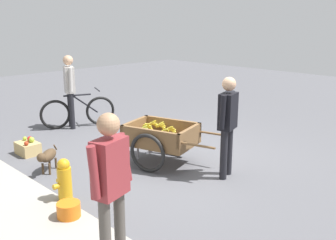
{
  "coord_description": "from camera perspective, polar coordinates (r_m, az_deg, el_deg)",
  "views": [
    {
      "loc": [
        -4.31,
        4.45,
        2.38
      ],
      "look_at": [
        0.04,
        0.07,
        0.75
      ],
      "focal_mm": 41.3,
      "sensor_mm": 36.0,
      "label": 1
    }
  ],
  "objects": [
    {
      "name": "ground_plane",
      "position": [
        6.64,
        0.66,
        -6.22
      ],
      "size": [
        24.0,
        24.0,
        0.0
      ],
      "primitive_type": "plane",
      "color": "#56565B"
    },
    {
      "name": "fruit_cart",
      "position": [
        6.44,
        -0.98,
        -2.78
      ],
      "size": [
        1.79,
        1.19,
        0.69
      ],
      "color": "brown",
      "rests_on": "ground"
    },
    {
      "name": "vendor_person",
      "position": [
        5.84,
        8.8,
        0.18
      ],
      "size": [
        0.29,
        0.55,
        1.55
      ],
      "color": "black",
      "rests_on": "ground"
    },
    {
      "name": "bicycle",
      "position": [
        8.88,
        -13.11,
        1.2
      ],
      "size": [
        0.75,
        1.55,
        0.85
      ],
      "color": "black",
      "rests_on": "ground"
    },
    {
      "name": "cyclist_person",
      "position": [
        8.74,
        -14.33,
        5.02
      ],
      "size": [
        0.48,
        0.32,
        1.61
      ],
      "color": "black",
      "rests_on": "ground"
    },
    {
      "name": "dog",
      "position": [
        6.41,
        -17.33,
        -5.12
      ],
      "size": [
        0.46,
        0.55,
        0.4
      ],
      "color": "#4C3823",
      "rests_on": "ground"
    },
    {
      "name": "fire_hydrant",
      "position": [
        5.18,
        -15.03,
        -9.04
      ],
      "size": [
        0.25,
        0.25,
        0.67
      ],
      "color": "gold",
      "rests_on": "ground"
    },
    {
      "name": "plastic_bucket",
      "position": [
        4.81,
        -14.4,
        -13.35
      ],
      "size": [
        0.28,
        0.28,
        0.3
      ],
      "primitive_type": "cylinder",
      "color": "orange",
      "rests_on": "ground"
    },
    {
      "name": "apple_crate",
      "position": [
        7.42,
        -19.96,
        -3.86
      ],
      "size": [
        0.44,
        0.32,
        0.32
      ],
      "color": "tan",
      "rests_on": "ground"
    },
    {
      "name": "bystander_person",
      "position": [
        3.65,
        -8.47,
        -8.66
      ],
      "size": [
        0.28,
        0.57,
        1.57
      ],
      "color": "#4C4742",
      "rests_on": "ground"
    }
  ]
}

